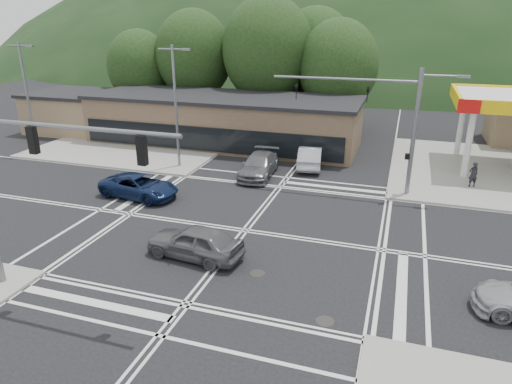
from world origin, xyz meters
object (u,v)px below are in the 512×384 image
(car_queue_a, at_px, (310,157))
(car_queue_b, at_px, (324,138))
(car_northbound, at_px, (259,165))
(car_blue_west, at_px, (139,186))
(car_grey_center, at_px, (195,242))
(pedestrian, at_px, (473,174))

(car_queue_a, distance_m, car_queue_b, 6.04)
(car_queue_b, distance_m, car_northbound, 9.78)
(car_blue_west, relative_size, car_northbound, 0.95)
(car_blue_west, xyz_separation_m, car_queue_a, (9.07, 9.63, 0.09))
(car_grey_center, distance_m, car_queue_b, 21.89)
(car_queue_b, relative_size, car_northbound, 0.92)
(car_grey_center, xyz_separation_m, car_northbound, (-0.79, 12.49, -0.02))
(car_blue_west, relative_size, pedestrian, 3.03)
(pedestrian, bearing_deg, car_northbound, -15.14)
(car_grey_center, distance_m, car_queue_a, 15.89)
(car_grey_center, distance_m, pedestrian, 19.76)
(car_blue_west, height_order, car_queue_a, car_queue_a)
(car_blue_west, height_order, pedestrian, pedestrian)
(car_queue_b, xyz_separation_m, car_northbound, (-3.09, -9.28, -0.06))
(car_queue_a, relative_size, pedestrian, 2.89)
(car_queue_a, bearing_deg, car_grey_center, 72.95)
(car_queue_a, bearing_deg, car_northbound, 37.56)
(car_queue_a, xyz_separation_m, car_queue_b, (0.00, 6.04, 0.04))
(pedestrian, bearing_deg, car_blue_west, -0.41)
(car_blue_west, bearing_deg, pedestrian, -60.92)
(car_queue_a, bearing_deg, car_queue_b, -98.75)
(car_grey_center, bearing_deg, car_queue_a, 177.94)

